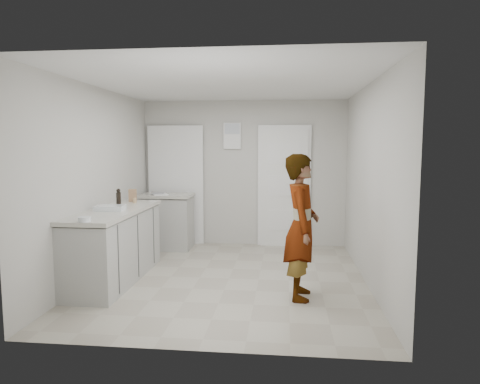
# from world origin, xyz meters

# --- Properties ---
(ground) EXTENTS (4.00, 4.00, 0.00)m
(ground) POSITION_xyz_m (0.00, 0.00, 0.00)
(ground) COLOR gray
(ground) RESTS_ON ground
(room_shell) EXTENTS (4.00, 4.00, 4.00)m
(room_shell) POSITION_xyz_m (-0.17, 1.95, 1.02)
(room_shell) COLOR beige
(room_shell) RESTS_ON ground
(main_counter) EXTENTS (0.64, 1.96, 0.93)m
(main_counter) POSITION_xyz_m (-1.45, -0.20, 0.43)
(main_counter) COLOR #B0B0AC
(main_counter) RESTS_ON ground
(side_counter) EXTENTS (0.84, 0.61, 0.93)m
(side_counter) POSITION_xyz_m (-1.25, 1.55, 0.43)
(side_counter) COLOR #B0B0AC
(side_counter) RESTS_ON ground
(person) EXTENTS (0.41, 0.61, 1.64)m
(person) POSITION_xyz_m (0.90, -0.60, 0.82)
(person) COLOR silver
(person) RESTS_ON ground
(cake_mix_box) EXTENTS (0.12, 0.07, 0.18)m
(cake_mix_box) POSITION_xyz_m (-1.47, 0.54, 1.02)
(cake_mix_box) COLOR #926B49
(cake_mix_box) RESTS_ON main_counter
(spice_jar) EXTENTS (0.05, 0.05, 0.07)m
(spice_jar) POSITION_xyz_m (-1.39, 0.39, 0.96)
(spice_jar) COLOR tan
(spice_jar) RESTS_ON main_counter
(oil_cruet_a) EXTENTS (0.06, 0.06, 0.24)m
(oil_cruet_a) POSITION_xyz_m (-1.47, -0.01, 1.04)
(oil_cruet_a) COLOR black
(oil_cruet_a) RESTS_ON main_counter
(oil_cruet_b) EXTENTS (0.05, 0.05, 0.25)m
(oil_cruet_b) POSITION_xyz_m (-1.45, -0.02, 1.04)
(oil_cruet_b) COLOR black
(oil_cruet_b) RESTS_ON main_counter
(baking_dish) EXTENTS (0.37, 0.28, 0.06)m
(baking_dish) POSITION_xyz_m (-1.47, -0.29, 0.95)
(baking_dish) COLOR silver
(baking_dish) RESTS_ON main_counter
(egg_bowl) EXTENTS (0.14, 0.14, 0.05)m
(egg_bowl) POSITION_xyz_m (-1.41, -1.10, 0.95)
(egg_bowl) COLOR silver
(egg_bowl) RESTS_ON main_counter
(papers) EXTENTS (0.34, 0.37, 0.01)m
(papers) POSITION_xyz_m (-1.34, 1.46, 0.93)
(papers) COLOR white
(papers) RESTS_ON side_counter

